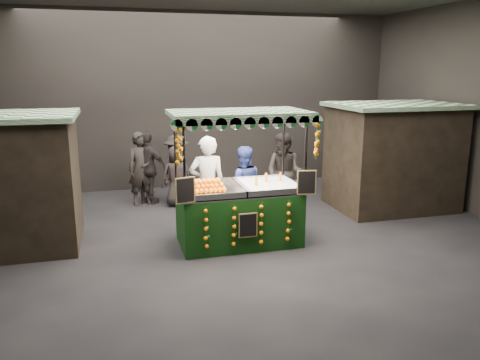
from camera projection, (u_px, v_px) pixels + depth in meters
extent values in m
plane|color=black|center=(236.00, 243.00, 9.52)|extent=(12.00, 12.00, 0.00)
cube|color=black|center=(192.00, 101.00, 13.64)|extent=(12.00, 0.10, 5.00)
cube|color=black|center=(375.00, 175.00, 4.24)|extent=(12.00, 0.10, 5.00)
cube|color=black|center=(0.00, 185.00, 9.06)|extent=(2.80, 2.00, 2.50)
cube|color=black|center=(392.00, 158.00, 11.75)|extent=(2.80, 2.00, 2.50)
cube|color=#12541F|center=(396.00, 105.00, 11.45)|extent=(3.00, 2.20, 0.10)
cube|color=black|center=(239.00, 217.00, 9.45)|extent=(2.34, 1.28, 1.06)
cube|color=silver|center=(239.00, 190.00, 9.32)|extent=(2.34, 1.28, 0.04)
cylinder|color=black|center=(185.00, 192.00, 8.42)|extent=(0.05, 0.05, 2.56)
cylinder|color=black|center=(305.00, 184.00, 9.00)|extent=(0.05, 0.05, 2.56)
cylinder|color=black|center=(176.00, 177.00, 9.56)|extent=(0.05, 0.05, 2.56)
cylinder|color=black|center=(283.00, 171.00, 10.14)|extent=(0.05, 0.05, 2.56)
cube|color=#12541F|center=(239.00, 113.00, 8.98)|extent=(2.61, 1.54, 0.09)
cube|color=silver|center=(269.00, 185.00, 9.47)|extent=(1.04, 1.15, 0.09)
cube|color=black|center=(185.00, 190.00, 8.35)|extent=(0.36, 0.10, 0.47)
cube|color=black|center=(307.00, 182.00, 8.93)|extent=(0.36, 0.10, 0.47)
cube|color=black|center=(248.00, 225.00, 8.80)|extent=(0.36, 0.03, 0.47)
imported|color=gray|center=(207.00, 185.00, 9.94)|extent=(0.78, 0.53, 2.08)
imported|color=navy|center=(243.00, 186.00, 10.53)|extent=(0.96, 0.81, 1.77)
imported|color=black|center=(141.00, 169.00, 12.03)|extent=(0.76, 0.58, 1.87)
imported|color=#282420|center=(284.00, 173.00, 11.41)|extent=(1.18, 1.19, 1.93)
imported|color=black|center=(148.00, 168.00, 12.13)|extent=(1.15, 1.01, 1.87)
imported|color=black|center=(177.00, 168.00, 12.39)|extent=(1.25, 1.28, 1.76)
imported|color=black|center=(177.00, 176.00, 11.96)|extent=(0.80, 0.56, 1.54)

